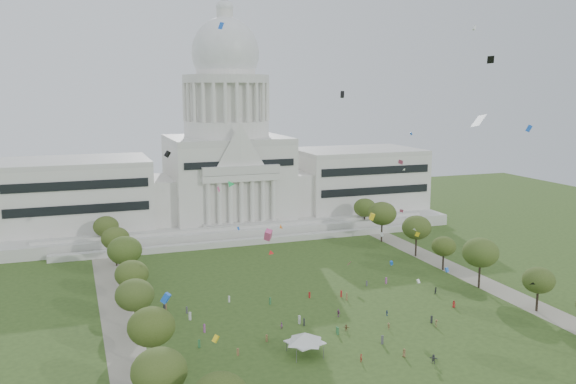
% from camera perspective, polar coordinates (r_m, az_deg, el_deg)
% --- Properties ---
extents(ground, '(400.00, 400.00, 0.00)m').
position_cam_1_polar(ground, '(135.81, 6.60, -13.10)').
color(ground, '#324C1C').
rests_on(ground, ground).
extents(capitol, '(160.00, 64.50, 91.30)m').
position_cam_1_polar(capitol, '(234.38, -5.68, 2.24)').
color(capitol, beige).
rests_on(capitol, ground).
extents(path_left, '(8.00, 160.00, 0.04)m').
position_cam_1_polar(path_left, '(151.52, -15.64, -10.93)').
color(path_left, gray).
rests_on(path_left, ground).
extents(path_right, '(8.00, 160.00, 0.04)m').
position_cam_1_polar(path_right, '(183.76, 16.00, -7.28)').
color(path_right, gray).
rests_on(path_right, ground).
extents(row_tree_l_0, '(8.85, 8.85, 12.59)m').
position_cam_1_polar(row_tree_l_0, '(100.78, -11.97, -16.10)').
color(row_tree_l_0, black).
rests_on(row_tree_l_0, ground).
extents(row_tree_l_1, '(8.86, 8.86, 12.59)m').
position_cam_1_polar(row_tree_l_1, '(117.95, -12.67, -12.20)').
color(row_tree_l_1, black).
rests_on(row_tree_l_1, ground).
extents(row_tree_r_1, '(7.58, 7.58, 10.78)m').
position_cam_1_polar(row_tree_r_1, '(157.01, 22.40, -7.64)').
color(row_tree_r_1, black).
rests_on(row_tree_r_1, ground).
extents(row_tree_l_2, '(8.42, 8.42, 11.97)m').
position_cam_1_polar(row_tree_l_2, '(136.95, -14.15, -9.33)').
color(row_tree_l_2, black).
rests_on(row_tree_l_2, ground).
extents(row_tree_r_2, '(9.55, 9.55, 13.58)m').
position_cam_1_polar(row_tree_r_2, '(169.28, 17.57, -5.42)').
color(row_tree_r_2, black).
rests_on(row_tree_r_2, ground).
extents(row_tree_l_3, '(8.12, 8.12, 11.55)m').
position_cam_1_polar(row_tree_l_3, '(152.88, -14.42, -7.45)').
color(row_tree_l_3, black).
rests_on(row_tree_l_3, ground).
extents(row_tree_r_3, '(7.01, 7.01, 9.98)m').
position_cam_1_polar(row_tree_r_3, '(183.39, 14.37, -4.95)').
color(row_tree_r_3, black).
rests_on(row_tree_r_3, ground).
extents(row_tree_l_4, '(9.29, 9.29, 13.21)m').
position_cam_1_polar(row_tree_l_4, '(170.32, -15.04, -5.30)').
color(row_tree_l_4, black).
rests_on(row_tree_l_4, ground).
extents(row_tree_r_4, '(9.19, 9.19, 13.06)m').
position_cam_1_polar(row_tree_r_4, '(195.72, 11.94, -3.27)').
color(row_tree_r_4, black).
rests_on(row_tree_r_4, ground).
extents(row_tree_l_5, '(8.33, 8.33, 11.85)m').
position_cam_1_polar(row_tree_l_5, '(188.48, -15.85, -4.20)').
color(row_tree_l_5, black).
rests_on(row_tree_l_5, ground).
extents(row_tree_r_5, '(9.82, 9.82, 13.96)m').
position_cam_1_polar(row_tree_r_5, '(211.97, 8.81, -2.01)').
color(row_tree_r_5, black).
rests_on(row_tree_r_5, ground).
extents(row_tree_l_6, '(8.19, 8.19, 11.64)m').
position_cam_1_polar(row_tree_l_6, '(206.07, -16.67, -3.11)').
color(row_tree_l_6, black).
rests_on(row_tree_l_6, ground).
extents(row_tree_r_6, '(8.42, 8.42, 11.97)m').
position_cam_1_polar(row_tree_r_6, '(228.93, 7.20, -1.46)').
color(row_tree_r_6, black).
rests_on(row_tree_r_6, ground).
extents(event_tent, '(10.75, 10.75, 4.80)m').
position_cam_1_polar(event_tent, '(124.17, 1.59, -13.42)').
color(event_tent, '#4C4C4C').
rests_on(event_tent, ground).
extents(person_0, '(1.05, 0.96, 1.80)m').
position_cam_1_polar(person_0, '(155.11, 15.26, -10.08)').
color(person_0, '#B21E1E').
rests_on(person_0, ground).
extents(person_2, '(1.06, 0.90, 1.86)m').
position_cam_1_polar(person_2, '(163.65, 13.68, -8.95)').
color(person_2, '#26262B').
rests_on(person_2, ground).
extents(person_3, '(0.68, 1.04, 1.49)m').
position_cam_1_polar(person_3, '(139.12, 9.38, -12.27)').
color(person_3, olive).
rests_on(person_3, ground).
extents(person_4, '(0.94, 1.23, 1.85)m').
position_cam_1_polar(person_4, '(144.70, 4.73, -11.21)').
color(person_4, '#994C8C').
rests_on(person_4, ground).
extents(person_5, '(1.52, 1.11, 1.53)m').
position_cam_1_polar(person_5, '(136.93, 5.46, -12.53)').
color(person_5, olive).
rests_on(person_5, ground).
extents(person_6, '(0.76, 0.98, 1.76)m').
position_cam_1_polar(person_6, '(126.43, 10.82, -14.56)').
color(person_6, olive).
rests_on(person_6, ground).
extents(person_7, '(0.67, 0.72, 1.59)m').
position_cam_1_polar(person_7, '(123.27, 6.84, -15.16)').
color(person_7, '#B21E1E').
rests_on(person_7, ground).
extents(person_8, '(0.74, 0.49, 1.47)m').
position_cam_1_polar(person_8, '(137.67, -0.63, -12.38)').
color(person_8, '#994C8C').
rests_on(person_8, ground).
extents(person_9, '(1.01, 1.23, 1.69)m').
position_cam_1_polar(person_9, '(142.39, 13.71, -11.85)').
color(person_9, olive).
rests_on(person_9, ground).
extents(person_10, '(0.48, 0.83, 1.39)m').
position_cam_1_polar(person_10, '(146.68, 9.25, -11.10)').
color(person_10, navy).
rests_on(person_10, ground).
extents(person_11, '(1.68, 1.62, 1.81)m').
position_cam_1_polar(person_11, '(124.99, 13.45, -14.95)').
color(person_11, '#4C4C51').
rests_on(person_11, ground).
extents(distant_crowd, '(62.79, 35.69, 1.95)m').
position_cam_1_polar(distant_crowd, '(142.80, -0.87, -11.49)').
color(distant_crowd, silver).
rests_on(distant_crowd, ground).
extents(kite_swarm, '(88.29, 107.91, 66.15)m').
position_cam_1_polar(kite_swarm, '(133.04, 5.79, -0.00)').
color(kite_swarm, blue).
rests_on(kite_swarm, ground).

